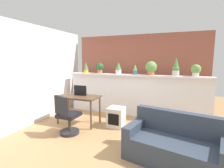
{
  "coord_description": "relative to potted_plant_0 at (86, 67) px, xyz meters",
  "views": [
    {
      "loc": [
        1.2,
        -2.9,
        1.7
      ],
      "look_at": [
        -0.3,
        0.95,
        1.1
      ],
      "focal_mm": 26.99,
      "sensor_mm": 36.0,
      "label": 1
    }
  ],
  "objects": [
    {
      "name": "potted_plant_1",
      "position": [
        0.51,
        -0.0,
        0.01
      ],
      "size": [
        0.25,
        0.25,
        0.33
      ],
      "color": "#C66B42",
      "rests_on": "plant_shelf"
    },
    {
      "name": "potted_plant_2",
      "position": [
        1.13,
        0.01,
        -0.0
      ],
      "size": [
        0.18,
        0.18,
        0.36
      ],
      "color": "silver",
      "rests_on": "plant_shelf"
    },
    {
      "name": "potted_plant_6",
      "position": [
        3.27,
        -0.01,
        -0.01
      ],
      "size": [
        0.25,
        0.25,
        0.32
      ],
      "color": "silver",
      "rests_on": "plant_shelf"
    },
    {
      "name": "tv_monitor",
      "position": [
        0.43,
        -1.08,
        -0.56
      ],
      "size": [
        0.36,
        0.04,
        0.27
      ],
      "primitive_type": "cube",
      "color": "black",
      "rests_on": "desk"
    },
    {
      "name": "potted_plant_5",
      "position": [
        2.78,
        -0.04,
        0.04
      ],
      "size": [
        0.18,
        0.18,
        0.5
      ],
      "color": "silver",
      "rests_on": "plant_shelf"
    },
    {
      "name": "potted_plant_4",
      "position": [
        2.12,
        -0.01,
        0.03
      ],
      "size": [
        0.32,
        0.32,
        0.39
      ],
      "color": "#C66B42",
      "rests_on": "plant_shelf"
    },
    {
      "name": "couch",
      "position": [
        2.85,
        -2.07,
        -1.16
      ],
      "size": [
        1.69,
        1.08,
        0.8
      ],
      "color": "#333D4C",
      "rests_on": "ground"
    },
    {
      "name": "ground_plane",
      "position": [
        1.63,
        -1.98,
        -1.44
      ],
      "size": [
        12.0,
        12.0,
        0.0
      ],
      "primitive_type": "plane",
      "color": "tan"
    },
    {
      "name": "potted_plant_3",
      "position": [
        1.66,
        -0.03,
        -0.02
      ],
      "size": [
        0.13,
        0.13,
        0.31
      ],
      "color": "#386B84",
      "rests_on": "plant_shelf"
    },
    {
      "name": "side_wall_left",
      "position": [
        -0.74,
        -1.58,
        -0.14
      ],
      "size": [
        0.12,
        4.4,
        2.6
      ],
      "primitive_type": "cube",
      "color": "white",
      "rests_on": "ground"
    },
    {
      "name": "plant_shelf",
      "position": [
        1.63,
        -0.02,
        -0.2
      ],
      "size": [
        4.24,
        0.3,
        0.04
      ],
      "primitive_type": "cube",
      "color": "white",
      "rests_on": "divider_wall"
    },
    {
      "name": "brick_wall_behind",
      "position": [
        1.63,
        0.62,
        -0.19
      ],
      "size": [
        4.24,
        0.1,
        2.5
      ],
      "primitive_type": "cube",
      "color": "#9E5442",
      "rests_on": "ground"
    },
    {
      "name": "potted_plant_0",
      "position": [
        0.0,
        0.0,
        0.0
      ],
      "size": [
        0.16,
        0.16,
        0.36
      ],
      "color": "gold",
      "rests_on": "plant_shelf"
    },
    {
      "name": "side_cube_shelf",
      "position": [
        1.43,
        -1.01,
        -1.19
      ],
      "size": [
        0.4,
        0.41,
        0.5
      ],
      "color": "silver",
      "rests_on": "ground"
    },
    {
      "name": "divider_wall",
      "position": [
        1.63,
        0.02,
        -0.83
      ],
      "size": [
        4.24,
        0.16,
        1.22
      ],
      "primitive_type": "cube",
      "color": "white",
      "rests_on": "ground"
    },
    {
      "name": "desk",
      "position": [
        0.43,
        -1.16,
        -0.78
      ],
      "size": [
        1.1,
        0.6,
        0.75
      ],
      "color": "brown",
      "rests_on": "ground"
    },
    {
      "name": "office_chair",
      "position": [
        0.55,
        -1.85,
        -1.05
      ],
      "size": [
        0.51,
        0.51,
        0.91
      ],
      "color": "#262628",
      "rests_on": "ground"
    }
  ]
}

